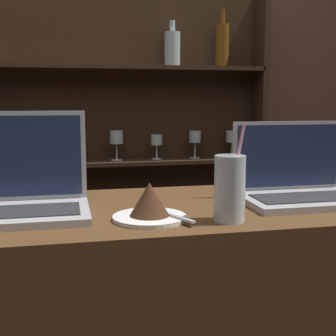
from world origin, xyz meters
The scene contains 6 objects.
back_wall centered at (0.00, 1.55, 1.35)m, with size 7.00×0.06×2.70m.
back_shelf centered at (0.00, 1.47, 0.99)m, with size 1.55×0.18×1.89m.
laptop_near centered at (-0.36, 0.27, 1.13)m, with size 0.31×0.24×0.25m.
laptop_far centered at (0.39, 0.27, 1.12)m, with size 0.35×0.23×0.22m.
cake_plate centered at (-0.06, 0.15, 1.11)m, with size 0.18×0.18×0.09m.
water_glass centered at (0.12, 0.09, 1.15)m, with size 0.07×0.07×0.23m.
Camera 1 is at (-0.25, -0.92, 1.36)m, focal length 50.00 mm.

